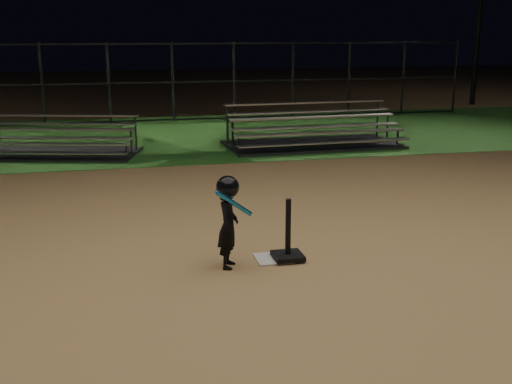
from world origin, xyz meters
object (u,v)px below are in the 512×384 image
home_plate (273,259)px  child_batter (228,219)px  batting_tee (288,247)px  bleacher_left (57,148)px  bleacher_right (313,138)px

home_plate → child_batter: bearing=-168.4°
batting_tee → bleacher_left: 8.59m
home_plate → child_batter: (-0.61, -0.12, 0.61)m
bleacher_left → batting_tee: bearing=-51.5°
batting_tee → child_batter: bearing=-175.1°
home_plate → child_batter: child_batter is taller
batting_tee → home_plate: bearing=162.3°
bleacher_right → bleacher_left: bearing=176.3°
batting_tee → bleacher_right: bearing=69.9°
bleacher_right → batting_tee: bearing=-112.3°
batting_tee → child_batter: 0.91m
batting_tee → bleacher_left: (-3.43, 7.88, 0.02)m
child_batter → bleacher_left: child_batter is taller
home_plate → child_batter: 0.87m
batting_tee → bleacher_right: (2.83, 7.71, 0.05)m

